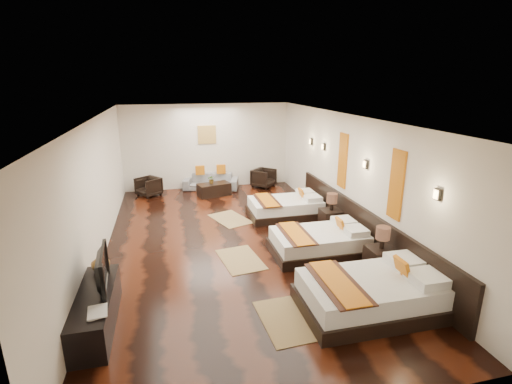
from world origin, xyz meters
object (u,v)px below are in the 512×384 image
object	(u,v)px
nightstand_b	(331,218)
figurine	(100,262)
nightstand_a	(380,258)
table_plant	(212,179)
tv_console	(96,310)
sofa	(211,182)
book	(87,314)
tv	(97,270)
bed_mid	(320,242)
coffee_table	(214,190)
armchair_left	(149,187)
bed_near	(372,293)
armchair_right	(264,178)
bed_far	(286,207)

from	to	relation	value
nightstand_b	figurine	world-z (taller)	nightstand_b
nightstand_a	table_plant	world-z (taller)	nightstand_a
table_plant	tv_console	bearing A→B (deg)	-111.86
nightstand_a	sofa	xyz separation A→B (m)	(-2.40, 6.52, -0.08)
book	sofa	world-z (taller)	book
tv	bed_mid	bearing A→B (deg)	-76.36
sofa	coffee_table	bearing A→B (deg)	-74.11
book	figurine	xyz separation A→B (m)	(0.00, 1.25, 0.14)
tv	figurine	world-z (taller)	tv
sofa	figurine	bearing A→B (deg)	-96.35
tv	sofa	distance (m)	7.25
tv	table_plant	xyz separation A→B (m)	(2.44, 6.04, -0.30)
tv_console	tv	bearing A→B (deg)	73.01
nightstand_b	armchair_left	size ratio (longest dim) A/B	1.44
nightstand_b	coffee_table	size ratio (longest dim) A/B	0.94
tv_console	coffee_table	world-z (taller)	tv_console
bed_near	bed_mid	world-z (taller)	bed_near
sofa	armchair_right	world-z (taller)	armchair_right
bed_far	coffee_table	xyz separation A→B (m)	(-1.65, 2.32, -0.05)
bed_near	tv_console	bearing A→B (deg)	172.29
tv_console	bed_near	bearing A→B (deg)	-7.71
nightstand_b	figurine	distance (m)	5.32
figurine	nightstand_b	bearing A→B (deg)	21.35
armchair_left	coffee_table	xyz separation A→B (m)	(2.01, -0.47, -0.10)
coffee_table	bed_near	bearing A→B (deg)	-76.26
bed_far	table_plant	xyz separation A→B (m)	(-1.71, 2.34, 0.28)
nightstand_a	sofa	world-z (taller)	nightstand_a
book	armchair_left	size ratio (longest dim) A/B	0.52
figurine	armchair_left	bearing A→B (deg)	84.86
bed_far	figurine	bearing A→B (deg)	-143.12
coffee_table	sofa	bearing A→B (deg)	90.00
sofa	coffee_table	distance (m)	0.77
tv	armchair_left	distance (m)	6.53
book	armchair_left	distance (m)	7.21
nightstand_a	coffee_table	bearing A→B (deg)	112.61
tv	armchair_left	size ratio (longest dim) A/B	1.52
bed_far	book	size ratio (longest dim) A/B	5.70
bed_near	nightstand_b	bearing A→B (deg)	76.93
tv_console	armchair_right	size ratio (longest dim) A/B	2.61
book	bed_mid	bearing A→B (deg)	26.23
table_plant	armchair_right	bearing A→B (deg)	17.85
tv	coffee_table	bearing A→B (deg)	-27.14
nightstand_a	coffee_table	xyz separation A→B (m)	(-2.40, 5.76, -0.14)
tv_console	book	bearing A→B (deg)	-90.00
tv_console	nightstand_a	bearing A→B (deg)	4.90
tv	table_plant	bearing A→B (deg)	-26.59
bed_near	coffee_table	xyz separation A→B (m)	(-1.65, 6.75, -0.09)
bed_far	coffee_table	bearing A→B (deg)	125.41
tv_console	book	distance (m)	0.61
nightstand_b	sofa	bearing A→B (deg)	119.17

